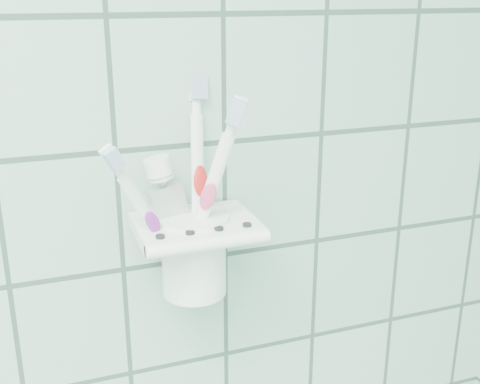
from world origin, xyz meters
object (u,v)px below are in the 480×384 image
at_px(holder_bracket, 195,228).
at_px(toothbrush_pink, 186,199).
at_px(cup, 194,251).
at_px(toothpaste_tube, 185,211).
at_px(toothbrush_blue, 197,189).
at_px(toothbrush_orange, 177,187).

height_order(holder_bracket, toothbrush_pink, toothbrush_pink).
height_order(cup, toothbrush_pink, toothbrush_pink).
bearing_deg(toothpaste_tube, toothbrush_blue, -92.13).
xyz_separation_m(toothbrush_blue, toothpaste_tube, (-0.01, 0.03, -0.03)).
xyz_separation_m(toothbrush_blue, toothbrush_orange, (-0.01, 0.03, -0.01)).
bearing_deg(toothbrush_orange, cup, -7.94).
bearing_deg(toothbrush_blue, holder_bracket, 74.19).
xyz_separation_m(holder_bracket, toothbrush_blue, (-0.00, -0.01, 0.05)).
relative_size(holder_bracket, toothpaste_tube, 0.82).
relative_size(holder_bracket, toothbrush_pink, 0.66).
distance_m(cup, toothbrush_blue, 0.08).
distance_m(holder_bracket, toothbrush_orange, 0.05).
relative_size(toothbrush_orange, toothpaste_tube, 1.44).
xyz_separation_m(cup, toothbrush_orange, (-0.01, 0.01, 0.07)).
bearing_deg(cup, toothbrush_orange, 146.18).
height_order(toothbrush_pink, toothbrush_blue, toothbrush_blue).
relative_size(cup, toothbrush_orange, 0.41).
relative_size(holder_bracket, toothbrush_orange, 0.57).
xyz_separation_m(toothbrush_pink, toothbrush_blue, (0.01, -0.02, 0.02)).
bearing_deg(holder_bracket, toothpaste_tube, 119.99).
height_order(toothbrush_blue, toothbrush_orange, toothbrush_blue).
bearing_deg(toothbrush_blue, cup, 79.70).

